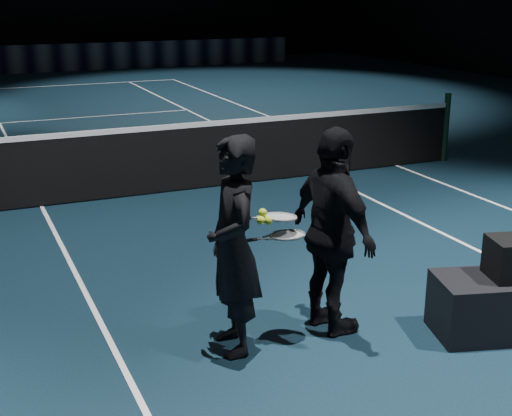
{
  "coord_description": "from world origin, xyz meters",
  "views": [
    {
      "loc": [
        -0.99,
        -9.21,
        2.74
      ],
      "look_at": [
        1.06,
        -4.52,
        1.14
      ],
      "focal_mm": 50.0,
      "sensor_mm": 36.0,
      "label": 1
    }
  ],
  "objects_px": {
    "player_a": "(233,247)",
    "tennis_balls": "(264,218)",
    "racket_lower": "(287,235)",
    "player_b": "(333,233)",
    "racket_upper": "(280,217)"
  },
  "relations": [
    {
      "from": "tennis_balls",
      "to": "player_b",
      "type": "bearing_deg",
      "value": -2.12
    },
    {
      "from": "racket_upper",
      "to": "racket_lower",
      "type": "bearing_deg",
      "value": -42.66
    },
    {
      "from": "player_b",
      "to": "racket_lower",
      "type": "xyz_separation_m",
      "value": [
        -0.4,
        0.01,
        0.03
      ]
    },
    {
      "from": "player_a",
      "to": "racket_upper",
      "type": "xyz_separation_m",
      "value": [
        0.4,
        0.03,
        0.18
      ]
    },
    {
      "from": "player_a",
      "to": "tennis_balls",
      "type": "distance_m",
      "value": 0.32
    },
    {
      "from": "player_b",
      "to": "tennis_balls",
      "type": "relative_size",
      "value": 14.26
    },
    {
      "from": "player_a",
      "to": "player_b",
      "type": "height_order",
      "value": "same"
    },
    {
      "from": "racket_lower",
      "to": "racket_upper",
      "type": "height_order",
      "value": "racket_upper"
    },
    {
      "from": "racket_upper",
      "to": "tennis_balls",
      "type": "bearing_deg",
      "value": -170.43
    },
    {
      "from": "tennis_balls",
      "to": "racket_lower",
      "type": "bearing_deg",
      "value": -3.1
    },
    {
      "from": "racket_lower",
      "to": "tennis_balls",
      "type": "relative_size",
      "value": 5.67
    },
    {
      "from": "racket_lower",
      "to": "racket_upper",
      "type": "bearing_deg",
      "value": 141.34
    },
    {
      "from": "racket_lower",
      "to": "player_a",
      "type": "bearing_deg",
      "value": -180.0
    },
    {
      "from": "player_a",
      "to": "player_b",
      "type": "xyz_separation_m",
      "value": [
        0.85,
        -0.02,
        0.0
      ]
    },
    {
      "from": "racket_upper",
      "to": "tennis_balls",
      "type": "relative_size",
      "value": 5.67
    }
  ]
}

